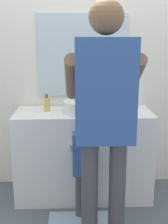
# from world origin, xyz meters

# --- Properties ---
(ground_plane) EXTENTS (14.00, 14.00, 0.00)m
(ground_plane) POSITION_xyz_m (0.00, 0.00, 0.00)
(ground_plane) COLOR slate
(back_wall) EXTENTS (4.40, 0.10, 2.70)m
(back_wall) POSITION_xyz_m (0.00, 0.62, 1.35)
(back_wall) COLOR silver
(back_wall) RESTS_ON ground
(vanity_cabinet) EXTENTS (1.31, 0.54, 0.87)m
(vanity_cabinet) POSITION_xyz_m (0.00, 0.30, 0.44)
(vanity_cabinet) COLOR white
(vanity_cabinet) RESTS_ON ground
(sink_basin) EXTENTS (0.39, 0.39, 0.11)m
(sink_basin) POSITION_xyz_m (0.00, 0.28, 0.93)
(sink_basin) COLOR silver
(sink_basin) RESTS_ON vanity_cabinet
(faucet) EXTENTS (0.18, 0.14, 0.18)m
(faucet) POSITION_xyz_m (0.00, 0.51, 0.95)
(faucet) COLOR #B7BABF
(faucet) RESTS_ON vanity_cabinet
(toothbrush_cup) EXTENTS (0.07, 0.07, 0.21)m
(toothbrush_cup) POSITION_xyz_m (0.38, 0.32, 0.93)
(toothbrush_cup) COLOR silver
(toothbrush_cup) RESTS_ON vanity_cabinet
(soap_bottle) EXTENTS (0.06, 0.06, 0.17)m
(soap_bottle) POSITION_xyz_m (-0.35, 0.33, 0.94)
(soap_bottle) COLOR gold
(soap_bottle) RESTS_ON vanity_cabinet
(child_toddler) EXTENTS (0.28, 0.28, 0.92)m
(child_toddler) POSITION_xyz_m (0.00, -0.10, 0.55)
(child_toddler) COLOR #47474C
(child_toddler) RESTS_ON ground
(adult_parent) EXTENTS (0.56, 0.59, 1.81)m
(adult_parent) POSITION_xyz_m (0.13, -0.41, 1.09)
(adult_parent) COLOR #47474C
(adult_parent) RESTS_ON ground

